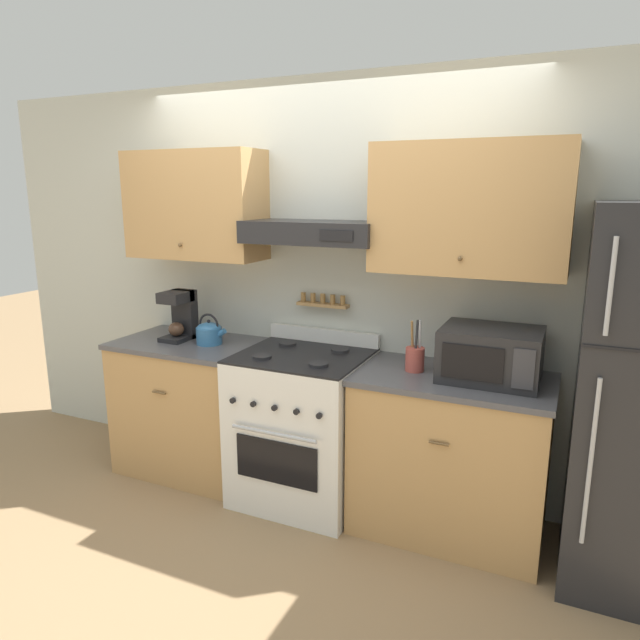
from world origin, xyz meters
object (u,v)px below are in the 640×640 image
tea_kettle (209,332)px  microwave (491,354)px  stove_range (302,427)px  utensil_crock (415,358)px  coffee_maker (181,314)px

tea_kettle → microwave: (1.76, 0.02, 0.06)m
stove_range → tea_kettle: (-0.69, 0.04, 0.51)m
tea_kettle → utensil_crock: size_ratio=0.74×
microwave → utensil_crock: (-0.40, -0.02, -0.06)m
stove_range → tea_kettle: tea_kettle is taller
stove_range → tea_kettle: 0.86m
stove_range → utensil_crock: size_ratio=3.53×
tea_kettle → microwave: 1.76m
tea_kettle → coffee_maker: bearing=172.4°
coffee_maker → microwave: coffee_maker is taller
tea_kettle → coffee_maker: 0.27m
stove_range → coffee_maker: size_ratio=3.11×
stove_range → tea_kettle: size_ratio=4.74×
microwave → utensil_crock: size_ratio=1.76×
microwave → stove_range: bearing=-177.0°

